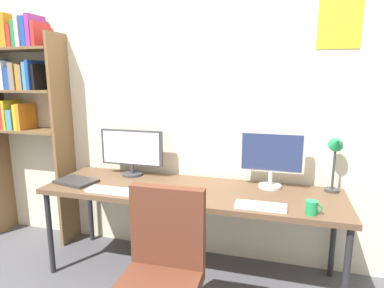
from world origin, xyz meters
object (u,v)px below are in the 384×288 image
Objects in this scene: computer_mouse at (172,193)px; coffee_mug at (312,208)px; desk_lamp at (336,153)px; desk at (190,195)px; keyboard_left at (112,191)px; keyboard_right at (261,206)px; monitor_left at (132,150)px; bookshelf at (20,92)px; monitor_right at (271,156)px; laptop_closed at (76,181)px.

computer_mouse is 0.91× the size of coffee_mug.
desk is at bearing -168.24° from desk_lamp.
keyboard_left is at bearing -164.46° from desk_lamp.
keyboard_left is 1.44m from coffee_mug.
keyboard_right is (0.56, -0.23, 0.06)m from desk.
computer_mouse is (0.50, -0.37, -0.21)m from monitor_left.
keyboard_right is 3.21× the size of coffee_mug.
coffee_mug reaches higher than keyboard_left.
desk is 21.91× the size of coffee_mug.
desk is 0.61m from keyboard_right.
bookshelf reaches higher than keyboard_left.
monitor_right reaches higher than laptop_closed.
computer_mouse reaches higher than keyboard_left.
computer_mouse is at bearing -36.47° from monitor_left.
keyboard_right is at bearing 0.00° from keyboard_left.
computer_mouse is (-1.16, -0.38, -0.29)m from desk_lamp.
bookshelf is 2.77m from coffee_mug.
monitor_right is (1.20, -0.00, 0.03)m from monitor_left.
coffee_mug is (1.48, -0.46, -0.18)m from monitor_left.
monitor_left is 1.66m from desk_lamp.
desk is 24.19× the size of computer_mouse.
coffee_mug is at bearing -0.84° from keyboard_left.
keyboard_right is at bearing 176.24° from coffee_mug.
computer_mouse is at bearing 173.87° from keyboard_right.
keyboard_right is (-0.04, -0.44, -0.25)m from monitor_right.
desk is 1.07× the size of bookshelf.
desk is 0.71m from monitor_right.
monitor_left is at bearing 143.53° from computer_mouse.
monitor_right is 1.61m from laptop_closed.
monitor_right is at bearing 84.83° from keyboard_right.
monitor_right is (0.60, 0.21, 0.31)m from desk.
desk_lamp reaches higher than monitor_right.
bookshelf is at bearing 179.56° from monitor_right.
monitor_left reaches higher than coffee_mug.
desk_lamp is 0.57m from coffee_mug.
bookshelf is at bearing 169.67° from coffee_mug.
monitor_right is (2.36, -0.02, -0.47)m from bookshelf.
desk_lamp is 4.33× the size of coffee_mug.
keyboard_left is at bearing 180.00° from keyboard_right.
monitor_left is 6.00× the size of computer_mouse.
bookshelf is at bearing 169.54° from laptop_closed.
monitor_left is 1.69× the size of keyboard_right.
monitor_left is at bearing 160.51° from desk.
coffee_mug is (0.98, -0.09, 0.03)m from computer_mouse.
keyboard_left reaches higher than desk.
keyboard_left is (-1.16, -0.44, -0.25)m from monitor_right.
desk_lamp is at bearing 18.18° from computer_mouse.
desk is at bearing -160.52° from monitor_right.
monitor_right is 0.51m from keyboard_right.
laptop_closed is at bearing -173.31° from desk.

